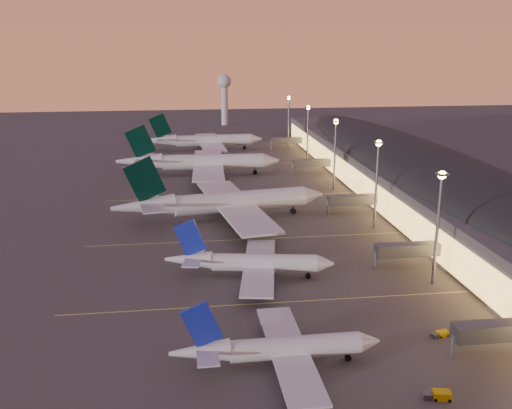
# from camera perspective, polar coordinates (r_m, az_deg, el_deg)

# --- Properties ---
(ground) EXTENTS (700.00, 700.00, 0.00)m
(ground) POSITION_cam_1_polar(r_m,az_deg,el_deg) (124.86, 1.83, -8.78)
(ground) COLOR #413F3C
(airliner_narrow_south) EXTENTS (35.39, 31.49, 12.69)m
(airliner_narrow_south) POSITION_cam_1_polar(r_m,az_deg,el_deg) (97.45, 2.12, -14.22)
(airliner_narrow_south) COLOR silver
(airliner_narrow_south) RESTS_ON ground
(airliner_narrow_north) EXTENTS (38.84, 35.09, 13.89)m
(airliner_narrow_north) POSITION_cam_1_polar(r_m,az_deg,el_deg) (130.97, -0.66, -5.85)
(airliner_narrow_north) COLOR silver
(airliner_narrow_north) RESTS_ON ground
(airliner_wide_near) EXTENTS (65.70, 60.54, 21.06)m
(airliner_wide_near) POSITION_cam_1_polar(r_m,az_deg,el_deg) (172.37, -3.34, 0.17)
(airliner_wide_near) COLOR silver
(airliner_wide_near) RESTS_ON ground
(airliner_wide_mid) EXTENTS (65.78, 59.90, 21.06)m
(airliner_wide_mid) POSITION_cam_1_polar(r_m,az_deg,el_deg) (231.77, -5.73, 4.22)
(airliner_wide_mid) COLOR silver
(airliner_wide_mid) RESTS_ON ground
(airliner_wide_far) EXTENTS (59.76, 54.42, 19.13)m
(airliner_wide_far) POSITION_cam_1_polar(r_m,az_deg,el_deg) (285.73, -5.29, 6.36)
(airliner_wide_far) COLOR silver
(airliner_wide_far) RESTS_ON ground
(terminal_building) EXTENTS (56.35, 255.00, 17.46)m
(terminal_building) POSITION_cam_1_polar(r_m,az_deg,el_deg) (205.82, 15.73, 3.17)
(terminal_building) COLOR #49494E
(terminal_building) RESTS_ON ground
(light_masts) EXTENTS (2.20, 217.20, 25.90)m
(light_masts) POSITION_cam_1_polar(r_m,az_deg,el_deg) (188.36, 9.53, 5.13)
(light_masts) COLOR slate
(light_masts) RESTS_ON ground
(radar_tower) EXTENTS (9.00, 9.00, 32.50)m
(radar_tower) POSITION_cam_1_polar(r_m,az_deg,el_deg) (374.19, -3.18, 11.28)
(radar_tower) COLOR silver
(radar_tower) RESTS_ON ground
(lane_markings) EXTENTS (90.00, 180.36, 0.00)m
(lane_markings) POSITION_cam_1_polar(r_m,az_deg,el_deg) (161.67, -0.47, -2.89)
(lane_markings) COLOR #D8C659
(lane_markings) RESTS_ON ground
(baggage_tug_a) EXTENTS (4.48, 2.54, 1.26)m
(baggage_tug_a) POSITION_cam_1_polar(r_m,az_deg,el_deg) (95.37, 17.74, -17.70)
(baggage_tug_a) COLOR #E4B104
(baggage_tug_a) RESTS_ON ground
(baggage_tug_b) EXTENTS (3.51, 2.15, 0.98)m
(baggage_tug_b) POSITION_cam_1_polar(r_m,az_deg,el_deg) (112.84, 17.97, -12.22)
(baggage_tug_b) COLOR #E4B104
(baggage_tug_b) RESTS_ON ground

